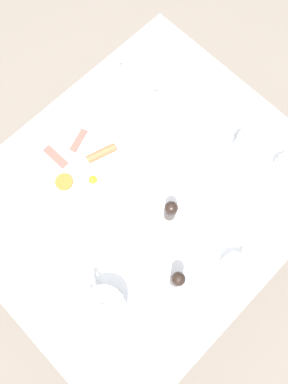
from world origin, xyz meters
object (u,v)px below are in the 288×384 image
at_px(water_glass_tall, 247,144).
at_px(spoon_for_tea, 140,242).
at_px(teacup_with_saucer_right, 286,167).
at_px(teapot_far, 139,77).
at_px(pepper_grinder, 171,211).
at_px(salt_grinder, 177,280).
at_px(fork_by_plate, 209,184).
at_px(knife_by_plate, 214,109).
at_px(teacup_with_saucer_left, 234,266).
at_px(teapot_near, 104,306).
at_px(napkin_folded, 25,235).
at_px(breakfast_plate, 80,164).

bearing_deg(water_glass_tall, spoon_for_tea, -92.77).
bearing_deg(spoon_for_tea, teacup_with_saucer_right, 72.19).
xyz_separation_m(teapot_far, pepper_grinder, (0.42, -0.27, 0.01)).
distance_m(salt_grinder, fork_by_plate, 0.35).
relative_size(pepper_grinder, knife_by_plate, 0.51).
relative_size(teapot_far, teacup_with_saucer_right, 1.33).
xyz_separation_m(teacup_with_saucer_left, knife_by_plate, (-0.42, 0.38, -0.02)).
distance_m(teapot_near, salt_grinder, 0.23).
bearing_deg(napkin_folded, water_glass_tall, 67.63).
bearing_deg(knife_by_plate, teacup_with_saucer_right, -1.14).
xyz_separation_m(breakfast_plate, teapot_near, (0.40, -0.26, 0.04)).
bearing_deg(teacup_with_saucer_left, teacup_with_saucer_right, 104.25).
distance_m(teapot_far, salt_grinder, 0.71).
height_order(teapot_near, teapot_far, same).
bearing_deg(teapot_far, pepper_grinder, -39.25).
distance_m(salt_grinder, napkin_folded, 0.51).
height_order(pepper_grinder, spoon_for_tea, pepper_grinder).
height_order(teacup_with_saucer_left, pepper_grinder, pepper_grinder).
distance_m(teapot_near, water_glass_tall, 0.70).
bearing_deg(teapot_near, teacup_with_saucer_left, 81.70).
xyz_separation_m(teapot_near, fork_by_plate, (-0.04, 0.52, -0.05)).
relative_size(salt_grinder, fork_by_plate, 0.67).
bearing_deg(salt_grinder, napkin_folded, -151.23).
xyz_separation_m(teapot_near, teapot_far, (-0.48, 0.62, 0.00)).
bearing_deg(breakfast_plate, teacup_with_saucer_left, 10.24).
bearing_deg(teacup_with_saucer_left, spoon_for_tea, -150.25).
bearing_deg(fork_by_plate, teapot_far, 167.22).
bearing_deg(fork_by_plate, teacup_with_saucer_left, -33.08).
xyz_separation_m(teacup_with_saucer_left, fork_by_plate, (-0.24, 0.15, -0.02)).
distance_m(teacup_with_saucer_right, spoon_for_tea, 0.55).
bearing_deg(napkin_folded, knife_by_plate, 81.02).
bearing_deg(teacup_with_saucer_right, teapot_near, -97.79).
height_order(teacup_with_saucer_left, water_glass_tall, water_glass_tall).
distance_m(teacup_with_saucer_right, knife_by_plate, 0.32).
bearing_deg(spoon_for_tea, knife_by_plate, 106.49).
bearing_deg(water_glass_tall, teacup_with_saucer_left, -54.49).
bearing_deg(breakfast_plate, napkin_folded, -79.04).
distance_m(water_glass_tall, salt_grinder, 0.51).
distance_m(pepper_grinder, napkin_folded, 0.48).
height_order(teacup_with_saucer_right, fork_by_plate, teacup_with_saucer_right).
height_order(teacup_with_saucer_right, knife_by_plate, teacup_with_saucer_right).
distance_m(breakfast_plate, knife_by_plate, 0.52).
relative_size(fork_by_plate, knife_by_plate, 0.77).
height_order(breakfast_plate, teapot_near, teapot_near).
distance_m(teacup_with_saucer_left, spoon_for_tea, 0.30).
height_order(teacup_with_saucer_left, salt_grinder, salt_grinder).
bearing_deg(salt_grinder, water_glass_tall, 106.19).
relative_size(breakfast_plate, pepper_grinder, 2.77).
distance_m(pepper_grinder, fork_by_plate, 0.18).
bearing_deg(teacup_with_saucer_left, water_glass_tall, 125.51).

